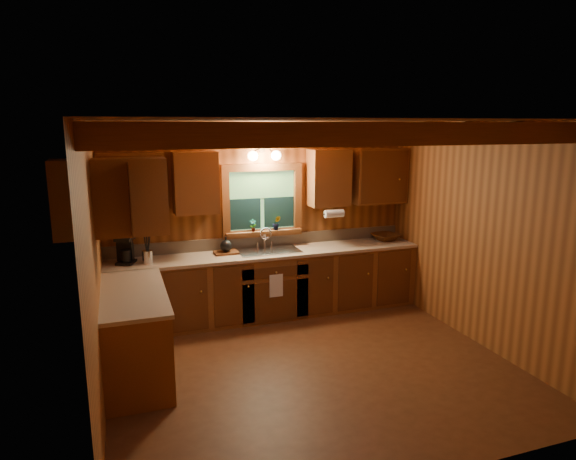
{
  "coord_description": "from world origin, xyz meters",
  "views": [
    {
      "loc": [
        -1.88,
        -4.62,
        2.56
      ],
      "look_at": [
        0.0,
        0.8,
        1.35
      ],
      "focal_mm": 31.2,
      "sensor_mm": 36.0,
      "label": 1
    }
  ],
  "objects_px": {
    "sink": "(268,254)",
    "cutting_board": "(226,253)",
    "wicker_basket": "(386,237)",
    "coffee_maker": "(125,250)"
  },
  "relations": [
    {
      "from": "cutting_board",
      "to": "wicker_basket",
      "type": "xyz_separation_m",
      "value": [
        2.37,
        -0.0,
        0.03
      ]
    },
    {
      "from": "sink",
      "to": "wicker_basket",
      "type": "xyz_separation_m",
      "value": [
        1.81,
        0.06,
        0.09
      ]
    },
    {
      "from": "wicker_basket",
      "to": "coffee_maker",
      "type": "bearing_deg",
      "value": -179.3
    },
    {
      "from": "sink",
      "to": "coffee_maker",
      "type": "distance_m",
      "value": 1.83
    },
    {
      "from": "wicker_basket",
      "to": "sink",
      "type": "bearing_deg",
      "value": -178.24
    },
    {
      "from": "sink",
      "to": "wicker_basket",
      "type": "relative_size",
      "value": 2.09
    },
    {
      "from": "sink",
      "to": "wicker_basket",
      "type": "distance_m",
      "value": 1.82
    },
    {
      "from": "coffee_maker",
      "to": "cutting_board",
      "type": "xyz_separation_m",
      "value": [
        1.26,
        0.04,
        -0.15
      ]
    },
    {
      "from": "sink",
      "to": "cutting_board",
      "type": "distance_m",
      "value": 0.57
    },
    {
      "from": "sink",
      "to": "coffee_maker",
      "type": "height_order",
      "value": "coffee_maker"
    }
  ]
}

